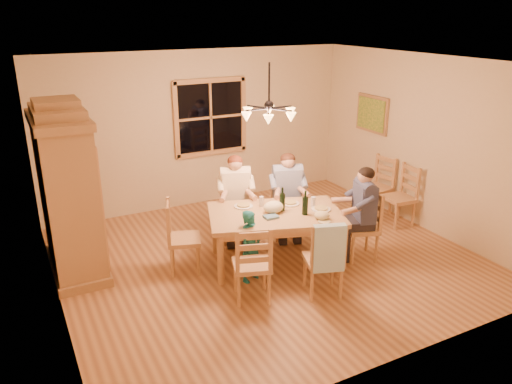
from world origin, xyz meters
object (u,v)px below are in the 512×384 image
wine_bottle_a (282,199)px  armoire (69,196)px  chandelier (269,112)px  chair_near_right (323,271)px  adult_plaid_man (287,185)px  chair_spare_front (398,207)px  chair_end_right (360,238)px  child (251,246)px  chair_far_left (236,222)px  adult_slate_man (363,202)px  adult_woman (235,188)px  chair_near_left (252,276)px  dining_table (275,220)px  chair_far_right (287,218)px  chair_end_left (185,250)px  wine_bottle_b (305,203)px  chair_spare_back (376,196)px

wine_bottle_a → armoire: bearing=157.3°
chandelier → wine_bottle_a: (0.13, -0.15, -1.15)m
chandelier → chair_near_right: size_ratio=0.78×
adult_plaid_man → chair_spare_front: size_ratio=0.88×
chair_end_right → child: chair_end_right is taller
chair_far_left → wine_bottle_a: 1.13m
chandelier → adult_slate_man: 1.79m
wine_bottle_a → child: 0.80m
adult_woman → wine_bottle_a: size_ratio=2.65×
armoire → wine_bottle_a: bearing=-22.7°
chair_near_left → wine_bottle_a: wine_bottle_a is taller
adult_slate_man → wine_bottle_a: (-1.04, 0.41, 0.08)m
wine_bottle_a → dining_table: bearing=-169.4°
chair_end_right → chair_far_right: bearing=46.6°
armoire → chair_near_left: bearing=-44.7°
adult_woman → wine_bottle_a: bearing=125.2°
chair_near_right → chair_end_left: (-1.31, 1.32, 0.00)m
adult_woman → chair_spare_front: bearing=-175.9°
chair_far_right → chair_end_right: bearing=136.6°
adult_plaid_man → wine_bottle_a: (-0.47, -0.65, 0.08)m
chair_near_right → chair_end_right: bearing=46.7°
chair_far_left → adult_plaid_man: (0.74, -0.25, 0.54)m
chair_near_right → chair_far_right: bearing=93.4°
armoire → chair_spare_front: bearing=-9.7°
armoire → wine_bottle_b: bearing=-25.6°
chair_end_left → chair_spare_back: bearing=115.2°
chair_spare_back → adult_woman: bearing=78.5°
chair_end_right → chair_spare_front: same height
chandelier → adult_woman: bearing=100.3°
chair_spare_back → child: bearing=100.8°
chair_far_right → adult_plaid_man: bearing=18.7°
chair_far_left → chair_end_left: size_ratio=1.00×
chandelier → chair_near_right: bearing=-81.5°
child → chair_spare_back: 3.11m
chandelier → child: size_ratio=0.80×
adult_slate_man → adult_plaid_man: bearing=46.6°
armoire → chair_near_right: armoire is taller
chair_far_left → wine_bottle_b: 1.40m
chair_far_right → wine_bottle_b: (-0.27, -0.91, 0.62)m
chandelier → chair_near_right: (0.16, -1.10, -1.77)m
adult_plaid_man → child: bearing=59.0°
chair_near_left → adult_plaid_man: size_ratio=1.13×
chair_end_left → chair_spare_back: same height
chair_far_left → adult_plaid_man: size_ratio=1.13×
chair_near_right → adult_woman: size_ratio=1.13×
adult_woman → wine_bottle_a: (0.27, -0.90, 0.08)m
adult_plaid_man → chair_spare_front: bearing=-174.2°
chair_end_right → child: bearing=103.4°
chair_far_left → chair_spare_front: same height
armoire → child: (1.94, -1.33, -0.58)m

